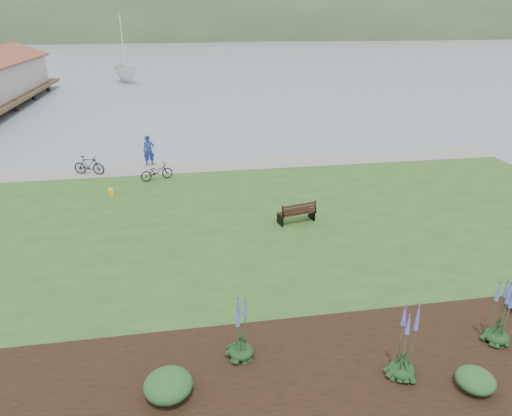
{
  "coord_description": "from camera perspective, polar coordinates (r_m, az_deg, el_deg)",
  "views": [
    {
      "loc": [
        -1.58,
        -17.88,
        8.31
      ],
      "look_at": [
        1.17,
        -1.63,
        1.3
      ],
      "focal_mm": 32.0,
      "sensor_mm": 36.0,
      "label": 1
    }
  ],
  "objects": [
    {
      "name": "garden_bed",
      "position": [
        12.19,
        15.87,
        -18.39
      ],
      "size": [
        24.0,
        4.4,
        0.04
      ],
      "primitive_type": "cube",
      "color": "black",
      "rests_on": "lawn"
    },
    {
      "name": "bicycle_a",
      "position": [
        24.11,
        -12.32,
        4.46
      ],
      "size": [
        1.12,
        1.8,
        0.89
      ],
      "primitive_type": "imported",
      "rotation": [
        0.0,
        0.0,
        1.91
      ],
      "color": "black",
      "rests_on": "lawn"
    },
    {
      "name": "sailboat",
      "position": [
        64.9,
        -15.85,
        14.86
      ],
      "size": [
        12.98,
        13.08,
        26.32
      ],
      "primitive_type": "imported",
      "rotation": [
        0.0,
        0.0,
        0.37
      ],
      "color": "silver",
      "rests_on": "ground"
    },
    {
      "name": "shoreline_path",
      "position": [
        26.06,
        -5.71,
        5.29
      ],
      "size": [
        34.0,
        2.2,
        0.03
      ],
      "primitive_type": "cube",
      "color": "gray",
      "rests_on": "lawn"
    },
    {
      "name": "person",
      "position": [
        26.36,
        -13.28,
        7.28
      ],
      "size": [
        0.82,
        0.63,
        2.04
      ],
      "primitive_type": "imported",
      "rotation": [
        0.0,
        0.0,
        0.17
      ],
      "color": "navy",
      "rests_on": "lawn"
    },
    {
      "name": "echium_1",
      "position": [
        13.37,
        28.51,
        -11.07
      ],
      "size": [
        0.62,
        0.62,
        2.31
      ],
      "color": "#133515",
      "rests_on": "garden_bed"
    },
    {
      "name": "shrub_0",
      "position": [
        11.05,
        -10.92,
        -20.9
      ],
      "size": [
        1.1,
        1.1,
        0.55
      ],
      "primitive_type": "ellipsoid",
      "color": "#1E4C21",
      "rests_on": "garden_bed"
    },
    {
      "name": "shrub_1",
      "position": [
        12.14,
        25.75,
        -18.8
      ],
      "size": [
        0.88,
        0.88,
        0.44
      ],
      "primitive_type": "ellipsoid",
      "color": "#1E4C21",
      "rests_on": "garden_bed"
    },
    {
      "name": "pannier",
      "position": [
        22.65,
        -17.67,
        1.91
      ],
      "size": [
        0.25,
        0.34,
        0.33
      ],
      "primitive_type": "cube",
      "rotation": [
        0.0,
        0.0,
        0.21
      ],
      "color": "yellow",
      "rests_on": "lawn"
    },
    {
      "name": "ground",
      "position": [
        19.78,
        -4.15,
        -1.87
      ],
      "size": [
        600.0,
        600.0,
        0.0
      ],
      "primitive_type": "plane",
      "color": "gray",
      "rests_on": "ground"
    },
    {
      "name": "lawn",
      "position": [
        17.91,
        -3.52,
        -3.95
      ],
      "size": [
        34.0,
        20.0,
        0.4
      ],
      "primitive_type": "cube",
      "color": "#2B551E",
      "rests_on": "ground"
    },
    {
      "name": "park_bench",
      "position": [
        18.69,
        5.2,
        -0.53
      ],
      "size": [
        1.61,
        0.94,
        0.94
      ],
      "rotation": [
        0.0,
        0.0,
        0.23
      ],
      "color": "black",
      "rests_on": "lawn"
    },
    {
      "name": "echium_0",
      "position": [
        11.48,
        18.14,
        -16.19
      ],
      "size": [
        0.62,
        0.62,
        2.18
      ],
      "color": "#133515",
      "rests_on": "garden_bed"
    },
    {
      "name": "echium_4",
      "position": [
        11.47,
        -1.91,
        -15.06
      ],
      "size": [
        0.62,
        0.62,
        2.11
      ],
      "color": "#133515",
      "rests_on": "garden_bed"
    },
    {
      "name": "bicycle_b",
      "position": [
        25.93,
        -20.16,
        5.03
      ],
      "size": [
        0.98,
        1.77,
        1.02
      ],
      "primitive_type": "imported",
      "rotation": [
        0.0,
        0.0,
        1.26
      ],
      "color": "black",
      "rests_on": "lawn"
    },
    {
      "name": "far_hillside",
      "position": [
        189.3,
        -3.25,
        20.5
      ],
      "size": [
        580.0,
        80.0,
        38.0
      ],
      "primitive_type": null,
      "color": "#35542F",
      "rests_on": "ground"
    }
  ]
}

